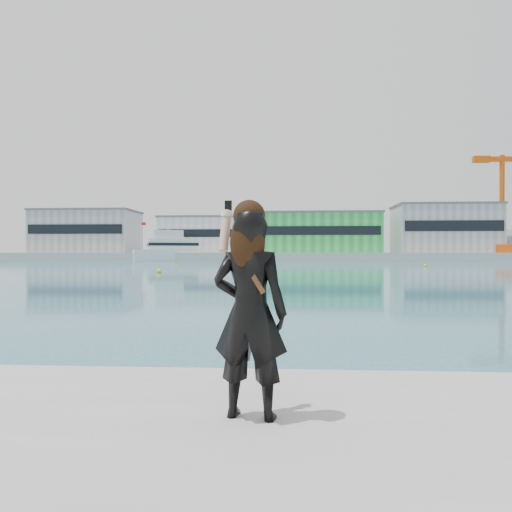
{
  "coord_description": "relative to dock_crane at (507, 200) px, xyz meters",
  "views": [
    {
      "loc": [
        -0.42,
        -4.21,
        2.02
      ],
      "look_at": [
        -0.71,
        0.14,
        1.99
      ],
      "focal_mm": 35.0,
      "sensor_mm": 36.0,
      "label": 1
    }
  ],
  "objects": [
    {
      "name": "buoy_near",
      "position": [
        -33.71,
        -52.34,
        -15.07
      ],
      "size": [
        0.5,
        0.5,
        0.5
      ],
      "primitive_type": "sphere",
      "color": "yellow",
      "rests_on": "ground"
    },
    {
      "name": "dock_crane",
      "position": [
        0.0,
        0.0,
        0.0
      ],
      "size": [
        23.0,
        4.0,
        24.0
      ],
      "color": "#DA4F0C",
      "rests_on": "far_quay"
    },
    {
      "name": "far_quay",
      "position": [
        -53.2,
        8.0,
        -14.07
      ],
      "size": [
        320.0,
        40.0,
        2.0
      ],
      "primitive_type": "cube",
      "color": "#9E9E99",
      "rests_on": "ground"
    },
    {
      "name": "warehouse_white",
      "position": [
        -75.2,
        5.98,
        -8.31
      ],
      "size": [
        24.48,
        15.35,
        9.5
      ],
      "color": "silver",
      "rests_on": "far_quay"
    },
    {
      "name": "buoy_extra",
      "position": [
        -66.52,
        -77.23,
        -15.07
      ],
      "size": [
        0.5,
        0.5,
        0.5
      ],
      "primitive_type": "sphere",
      "color": "yellow",
      "rests_on": "ground"
    },
    {
      "name": "warehouse_grey_left",
      "position": [
        -108.2,
        5.98,
        -7.3
      ],
      "size": [
        26.52,
        16.36,
        11.5
      ],
      "color": "gray",
      "rests_on": "far_quay"
    },
    {
      "name": "warehouse_grey_right",
      "position": [
        -13.2,
        5.98,
        -6.8
      ],
      "size": [
        25.5,
        15.35,
        12.5
      ],
      "color": "gray",
      "rests_on": "far_quay"
    },
    {
      "name": "buoy_far",
      "position": [
        -76.3,
        -26.15,
        -15.07
      ],
      "size": [
        0.5,
        0.5,
        0.5
      ],
      "primitive_type": "sphere",
      "color": "yellow",
      "rests_on": "ground"
    },
    {
      "name": "woman",
      "position": [
        -53.91,
        -122.56,
        -13.44
      ],
      "size": [
        0.62,
        0.46,
        1.63
      ],
      "rotation": [
        0.0,
        0.0,
        2.97
      ],
      "color": "black",
      "rests_on": "near_quay"
    },
    {
      "name": "flagpole_left",
      "position": [
        -91.11,
        -1.0,
        -8.53
      ],
      "size": [
        1.28,
        0.16,
        8.0
      ],
      "color": "silver",
      "rests_on": "far_quay"
    },
    {
      "name": "flagpole_right",
      "position": [
        -31.11,
        -1.0,
        -8.53
      ],
      "size": [
        1.28,
        0.16,
        8.0
      ],
      "color": "silver",
      "rests_on": "far_quay"
    },
    {
      "name": "motor_yacht",
      "position": [
        -80.58,
        -9.21,
        -12.37
      ],
      "size": [
        21.2,
        12.82,
        9.58
      ],
      "rotation": [
        0.0,
        0.0,
        0.37
      ],
      "color": "silver",
      "rests_on": "ground"
    },
    {
      "name": "ground",
      "position": [
        -53.2,
        -122.0,
        -15.07
      ],
      "size": [
        500.0,
        500.0,
        0.0
      ],
      "primitive_type": "plane",
      "color": "#1C5681",
      "rests_on": "ground"
    },
    {
      "name": "warehouse_green",
      "position": [
        -45.2,
        5.98,
        -7.81
      ],
      "size": [
        30.6,
        16.36,
        10.5
      ],
      "color": "green",
      "rests_on": "far_quay"
    }
  ]
}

